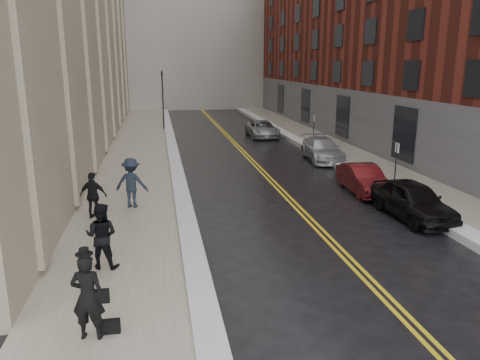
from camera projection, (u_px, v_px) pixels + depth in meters
name	position (u px, v px, depth m)	size (l,w,h in m)	color
ground	(274.00, 274.00, 13.42)	(160.00, 160.00, 0.00)	black
sidewalk_left	(136.00, 163.00, 27.93)	(4.00, 64.00, 0.15)	gray
sidewalk_right	(349.00, 155.00, 30.20)	(3.00, 64.00, 0.15)	gray
lane_stripe_a	(249.00, 160.00, 29.10)	(0.12, 64.00, 0.01)	gold
lane_stripe_b	(253.00, 160.00, 29.14)	(0.12, 64.00, 0.01)	gold
snow_ridge_left	(175.00, 160.00, 28.30)	(0.70, 60.80, 0.26)	white
snow_ridge_right	(322.00, 155.00, 29.87)	(0.85, 60.80, 0.30)	white
building_right	(424.00, 21.00, 36.12)	(14.00, 50.00, 18.00)	maroon
traffic_signal	(163.00, 95.00, 40.89)	(0.18, 0.15, 5.20)	black
parking_sign_near	(396.00, 161.00, 22.06)	(0.06, 0.35, 2.23)	black
parking_sign_far	(314.00, 127.00, 33.52)	(0.06, 0.35, 2.23)	black
car_black	(413.00, 200.00, 18.01)	(1.73, 4.29, 1.46)	black
car_maroon	(363.00, 179.00, 21.62)	(1.37, 3.93, 1.30)	#490D0F
car_silver_near	(322.00, 149.00, 28.78)	(1.92, 4.73, 1.37)	#A5A9AD
car_silver_far	(262.00, 129.00, 37.85)	(2.19, 4.75, 1.32)	#9D9FA5
pedestrian_main	(88.00, 297.00, 9.81)	(0.70, 0.46, 1.92)	black
pedestrian_a	(101.00, 236.00, 13.28)	(0.93, 0.73, 1.92)	black
pedestrian_b	(132.00, 183.00, 18.88)	(1.31, 0.75, 2.03)	black
pedestrian_c	(93.00, 196.00, 17.55)	(1.04, 0.43, 1.77)	black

